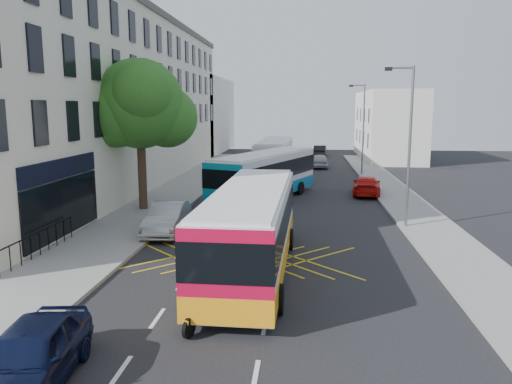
% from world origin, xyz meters
% --- Properties ---
extents(ground, '(120.00, 120.00, 0.00)m').
position_xyz_m(ground, '(0.00, 0.00, 0.00)').
color(ground, black).
rests_on(ground, ground).
extents(pavement_left, '(5.00, 70.00, 0.15)m').
position_xyz_m(pavement_left, '(-8.50, 15.00, 0.07)').
color(pavement_left, gray).
rests_on(pavement_left, ground).
extents(pavement_right, '(3.00, 70.00, 0.15)m').
position_xyz_m(pavement_right, '(7.50, 15.00, 0.07)').
color(pavement_right, gray).
rests_on(pavement_right, ground).
extents(terrace_main, '(8.30, 45.00, 13.50)m').
position_xyz_m(terrace_main, '(-14.00, 24.49, 6.76)').
color(terrace_main, '#EBE2C5').
rests_on(terrace_main, ground).
extents(terrace_far, '(8.00, 20.00, 10.00)m').
position_xyz_m(terrace_far, '(-14.00, 55.00, 5.00)').
color(terrace_far, silver).
rests_on(terrace_far, ground).
extents(building_right, '(6.00, 18.00, 8.00)m').
position_xyz_m(building_right, '(11.00, 48.00, 4.00)').
color(building_right, silver).
rests_on(building_right, ground).
extents(street_tree, '(6.30, 5.70, 8.80)m').
position_xyz_m(street_tree, '(-8.51, 14.97, 6.29)').
color(street_tree, '#382619').
rests_on(street_tree, pavement_left).
extents(lamp_near, '(1.45, 0.15, 8.00)m').
position_xyz_m(lamp_near, '(6.20, 12.00, 4.62)').
color(lamp_near, slate).
rests_on(lamp_near, pavement_right).
extents(lamp_far, '(1.45, 0.15, 8.00)m').
position_xyz_m(lamp_far, '(6.20, 32.00, 4.62)').
color(lamp_far, slate).
rests_on(lamp_far, pavement_right).
extents(railings, '(0.08, 5.60, 1.14)m').
position_xyz_m(railings, '(-9.70, 5.30, 0.72)').
color(railings, black).
rests_on(railings, pavement_left).
extents(bus_near, '(3.01, 11.46, 3.21)m').
position_xyz_m(bus_near, '(-0.87, 4.48, 1.69)').
color(bus_near, silver).
rests_on(bus_near, ground).
extents(bus_mid, '(6.57, 11.50, 3.18)m').
position_xyz_m(bus_mid, '(-1.51, 19.19, 1.68)').
color(bus_mid, silver).
rests_on(bus_mid, ground).
extents(bus_far, '(3.13, 11.70, 3.27)m').
position_xyz_m(bus_far, '(-1.57, 31.11, 1.72)').
color(bus_far, silver).
rests_on(bus_far, ground).
extents(motorbike, '(0.76, 1.87, 1.71)m').
position_xyz_m(motorbike, '(-1.78, -0.54, 0.80)').
color(motorbike, black).
rests_on(motorbike, ground).
extents(parked_car_blue, '(2.24, 4.53, 1.48)m').
position_xyz_m(parked_car_blue, '(-4.90, -3.88, 0.74)').
color(parked_car_blue, black).
rests_on(parked_car_blue, ground).
extents(parked_car_silver, '(1.78, 4.65, 1.51)m').
position_xyz_m(parked_car_silver, '(-5.60, 9.88, 0.76)').
color(parked_car_silver, '#9FA2A7').
rests_on(parked_car_silver, ground).
extents(red_hatchback, '(2.45, 4.84, 1.35)m').
position_xyz_m(red_hatchback, '(5.50, 21.89, 0.67)').
color(red_hatchback, '#BA0D07').
rests_on(red_hatchback, ground).
extents(distant_car_grey, '(2.84, 5.58, 1.51)m').
position_xyz_m(distant_car_grey, '(0.74, 40.23, 0.75)').
color(distant_car_grey, '#3A3D41').
rests_on(distant_car_grey, ground).
extents(distant_car_silver, '(1.86, 4.29, 1.44)m').
position_xyz_m(distant_car_silver, '(2.64, 37.78, 0.72)').
color(distant_car_silver, '#ADB0B5').
rests_on(distant_car_silver, ground).
extents(distant_car_dark, '(1.85, 4.37, 1.40)m').
position_xyz_m(distant_car_dark, '(3.08, 49.73, 0.70)').
color(distant_car_dark, black).
rests_on(distant_car_dark, ground).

